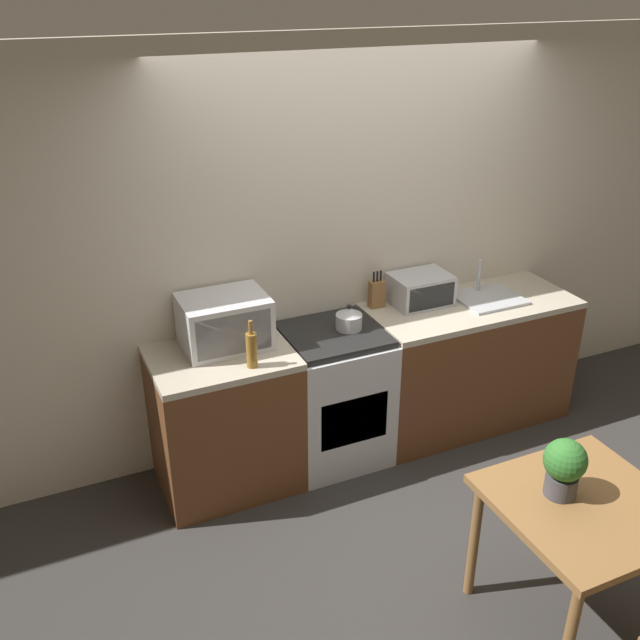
# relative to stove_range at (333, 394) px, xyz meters

# --- Properties ---
(ground_plane) EXTENTS (16.00, 16.00, 0.00)m
(ground_plane) POSITION_rel_stove_range_xyz_m (0.30, -0.84, -0.45)
(ground_plane) COLOR #33302D
(wall_back) EXTENTS (10.00, 0.06, 2.60)m
(wall_back) POSITION_rel_stove_range_xyz_m (0.30, 0.34, 0.85)
(wall_back) COLOR beige
(wall_back) RESTS_ON ground_plane
(counter_left_run) EXTENTS (0.82, 0.62, 0.90)m
(counter_left_run) POSITION_rel_stove_range_xyz_m (-0.72, 0.00, 0.00)
(counter_left_run) COLOR brown
(counter_left_run) RESTS_ON ground_plane
(counter_right_run) EXTENTS (1.42, 0.62, 0.90)m
(counter_right_run) POSITION_rel_stove_range_xyz_m (1.02, 0.00, 0.00)
(counter_right_run) COLOR brown
(counter_right_run) RESTS_ON ground_plane
(stove_range) EXTENTS (0.62, 0.62, 0.90)m
(stove_range) POSITION_rel_stove_range_xyz_m (0.00, 0.00, 0.00)
(stove_range) COLOR silver
(stove_range) RESTS_ON ground_plane
(kettle) EXTENTS (0.16, 0.16, 0.16)m
(kettle) POSITION_rel_stove_range_xyz_m (0.10, 0.00, 0.52)
(kettle) COLOR #B7B7BC
(kettle) RESTS_ON stove_range
(microwave) EXTENTS (0.50, 0.38, 0.31)m
(microwave) POSITION_rel_stove_range_xyz_m (-0.66, 0.10, 0.61)
(microwave) COLOR silver
(microwave) RESTS_ON counter_left_run
(bottle) EXTENTS (0.06, 0.06, 0.28)m
(bottle) POSITION_rel_stove_range_xyz_m (-0.60, -0.20, 0.56)
(bottle) COLOR olive
(bottle) RESTS_ON counter_left_run
(knife_block) EXTENTS (0.10, 0.06, 0.25)m
(knife_block) POSITION_rel_stove_range_xyz_m (0.41, 0.21, 0.55)
(knife_block) COLOR brown
(knife_block) RESTS_ON counter_right_run
(toaster_oven) EXTENTS (0.38, 0.29, 0.20)m
(toaster_oven) POSITION_rel_stove_range_xyz_m (0.70, 0.14, 0.55)
(toaster_oven) COLOR #ADAFB5
(toaster_oven) RESTS_ON counter_right_run
(sink_basin) EXTENTS (0.42, 0.37, 0.24)m
(sink_basin) POSITION_rel_stove_range_xyz_m (1.15, 0.01, 0.47)
(sink_basin) COLOR #ADAFB5
(sink_basin) RESTS_ON counter_right_run
(dining_table) EXTENTS (0.79, 0.79, 0.73)m
(dining_table) POSITION_rel_stove_range_xyz_m (0.46, -1.70, 0.18)
(dining_table) COLOR brown
(dining_table) RESTS_ON ground_plane
(potted_plant) EXTENTS (0.20, 0.20, 0.29)m
(potted_plant) POSITION_rel_stove_range_xyz_m (0.39, -1.61, 0.44)
(potted_plant) COLOR #424247
(potted_plant) RESTS_ON dining_table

